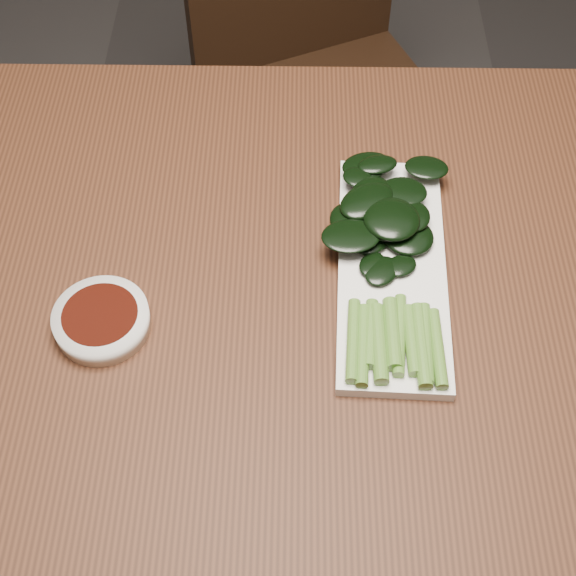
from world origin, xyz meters
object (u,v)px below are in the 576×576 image
Objects in this scene: table at (296,331)px; sauce_bowl at (102,320)px; chair_far at (318,72)px; gai_lan at (386,245)px; serving_plate at (392,269)px.

table is 0.23m from sauce_bowl.
sauce_bowl is at bearing -132.36° from chair_far.
gai_lan is at bearing 28.73° from table.
gai_lan reaches higher than sauce_bowl.
serving_plate is at bearing 18.29° from table.
chair_far is (0.04, 0.71, -0.19)m from table.
chair_far is at bearing 87.05° from table.
gai_lan reaches higher than table.
chair_far reaches higher than gai_lan.
sauce_bowl is at bearing -162.58° from gai_lan.
serving_plate reaches higher than table.
chair_far is 8.57× the size of sauce_bowl.
sauce_bowl reaches higher than serving_plate.
table is at bearing -161.71° from serving_plate.
serving_plate is 0.03m from gai_lan.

